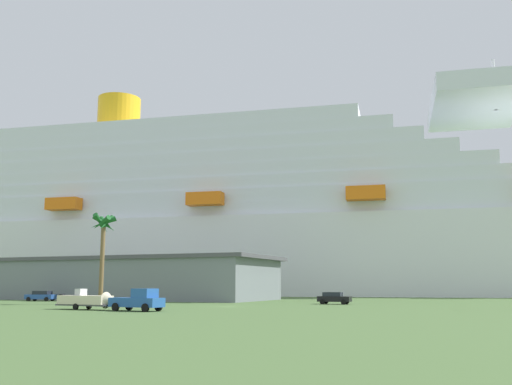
% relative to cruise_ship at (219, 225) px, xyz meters
% --- Properties ---
extents(ground_plane, '(600.00, 600.00, 0.00)m').
position_rel_cruise_ship_xyz_m(ground_plane, '(26.99, -36.67, -17.04)').
color(ground_plane, '#4C6B38').
extents(cruise_ship, '(237.95, 45.21, 57.97)m').
position_rel_cruise_ship_xyz_m(cruise_ship, '(0.00, 0.00, 0.00)').
color(cruise_ship, white).
rests_on(cruise_ship, ground_plane).
extents(terminal_building, '(57.78, 24.47, 7.11)m').
position_rel_cruise_ship_xyz_m(terminal_building, '(-2.75, -42.25, -13.46)').
color(terminal_building, slate).
rests_on(terminal_building, ground_plane).
extents(pickup_truck, '(5.89, 3.14, 2.20)m').
position_rel_cruise_ship_xyz_m(pickup_truck, '(22.64, -80.66, -16.00)').
color(pickup_truck, '#2659A5').
rests_on(pickup_truck, ground_plane).
extents(small_boat_on_trailer, '(8.63, 3.18, 2.15)m').
position_rel_cruise_ship_xyz_m(small_boat_on_trailer, '(16.22, -79.36, -16.08)').
color(small_boat_on_trailer, '#595960').
rests_on(small_boat_on_trailer, ground_plane).
extents(palm_tree, '(3.75, 3.27, 12.04)m').
position_rel_cruise_ship_xyz_m(palm_tree, '(8.36, -64.85, -7.68)').
color(palm_tree, brown).
rests_on(palm_tree, ground_plane).
extents(parked_car_blue_suv, '(4.71, 2.71, 1.58)m').
position_rel_cruise_ship_xyz_m(parked_car_blue_suv, '(-8.16, -55.49, -16.21)').
color(parked_car_blue_suv, '#264C99').
rests_on(parked_car_blue_suv, ground_plane).
extents(parked_car_black_coupe, '(4.39, 2.36, 1.58)m').
position_rel_cruise_ship_xyz_m(parked_car_black_coupe, '(37.67, -55.41, -16.21)').
color(parked_car_black_coupe, black).
rests_on(parked_car_black_coupe, ground_plane).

